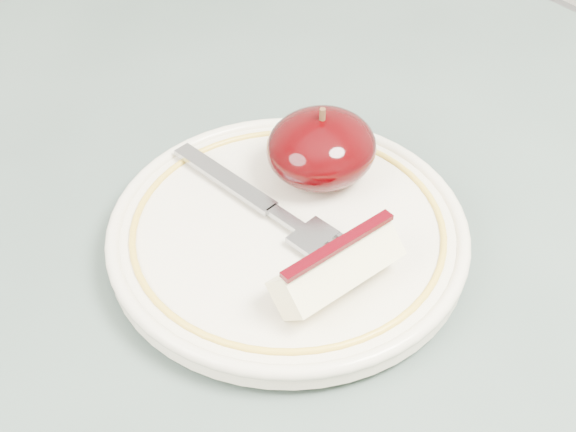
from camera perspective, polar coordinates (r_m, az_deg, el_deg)
table at (r=0.54m, az=-2.56°, el=-13.87°), size 0.90×0.90×0.75m
plate at (r=0.50m, az=0.00°, el=-1.17°), size 0.22×0.22×0.02m
apple_half at (r=0.52m, az=2.38°, el=4.87°), size 0.07×0.07×0.05m
apple_wedge at (r=0.45m, az=3.52°, el=-3.65°), size 0.08×0.03×0.04m
fork at (r=0.50m, az=-1.08°, el=0.40°), size 0.04×0.17×0.00m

